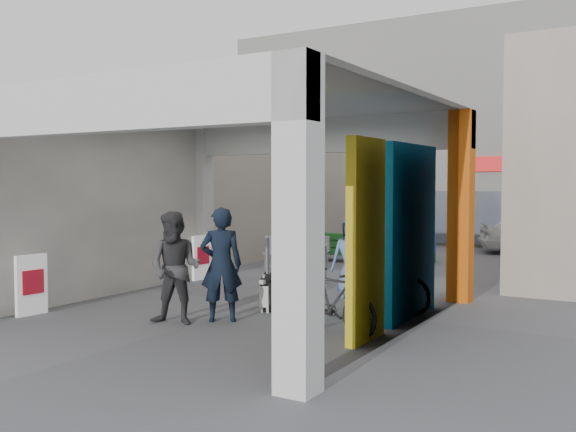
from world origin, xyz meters
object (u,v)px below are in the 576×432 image
Objects in this scene: bicycle_front at (387,281)px; man_elderly at (351,257)px; white_van at (544,233)px; man_back_turned at (175,268)px; man_crates at (406,231)px; border_collie at (269,295)px; cafe_set at (297,257)px; bicycle_rear at (333,301)px; man_with_dog at (221,264)px; produce_stand at (335,250)px.

man_elderly is at bearing 71.36° from bicycle_front.
man_elderly is at bearing 144.77° from white_van.
man_crates is at bearing 70.88° from man_back_turned.
white_van is (2.54, 11.80, 0.37)m from border_collie.
man_elderly is at bearing 113.73° from man_crates.
cafe_set is 0.86× the size of bicycle_rear.
man_crates is (1.96, 2.62, 0.57)m from cafe_set.
bicycle_front is at bearing -46.48° from man_elderly.
man_crates is 0.46× the size of white_van.
bicycle_rear is (-0.00, -2.05, -0.01)m from bicycle_front.
man_crates is 5.11m from white_van.
man_crates reaches higher than border_collie.
man_with_dog is at bearing -70.91° from cafe_set.
bicycle_front is at bearing -73.05° from produce_stand.
man_with_dog reaches higher than border_collie.
border_collie is at bearing -139.51° from man_with_dog.
white_van is at bearing 12.79° from bicycle_front.
man_elderly is (2.95, -3.05, 0.48)m from cafe_set.
man_back_turned is at bearing -97.09° from produce_stand.
bicycle_front is 0.49× the size of white_van.
cafe_set is at bearing -110.33° from produce_stand.
bicycle_rear is at bearing -55.83° from cafe_set.
bicycle_front reaches higher than cafe_set.
man_back_turned reaches higher than border_collie.
produce_stand is 1.68× the size of border_collie.
man_back_turned is 9.15m from man_crates.
man_back_turned reaches higher than bicycle_front.
man_elderly reaches higher than bicycle_rear.
man_with_dog is at bearing 156.90° from bicycle_front.
man_elderly is (0.87, 2.95, -0.12)m from man_with_dog.
bicycle_front is at bearing 121.21° from man_crates.
cafe_set is 1.93m from produce_stand.
man_crates is (-0.99, 5.67, 0.09)m from man_elderly.
man_back_turned is at bearing 121.56° from bicycle_rear.
man_elderly is 0.41× the size of white_van.
cafe_set is at bearing 67.04° from man_crates.
man_with_dog reaches higher than man_elderly.
man_with_dog is 0.48× the size of white_van.
border_collie is 0.38× the size of man_with_dog.
man_back_turned reaches higher than cafe_set.
man_crates reaches higher than produce_stand.
man_with_dog is at bearing -115.33° from border_collie.
produce_stand is 6.82m from white_van.
man_with_dog is 0.72m from man_back_turned.
bicycle_rear is at bearing -162.56° from bicycle_front.
produce_stand is 0.72× the size of bicycle_rear.
white_van reaches higher than produce_stand.
man_crates is 6.73m from bicycle_front.
produce_stand is 0.74× the size of man_elderly.
border_collie is 0.43× the size of bicycle_rear.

